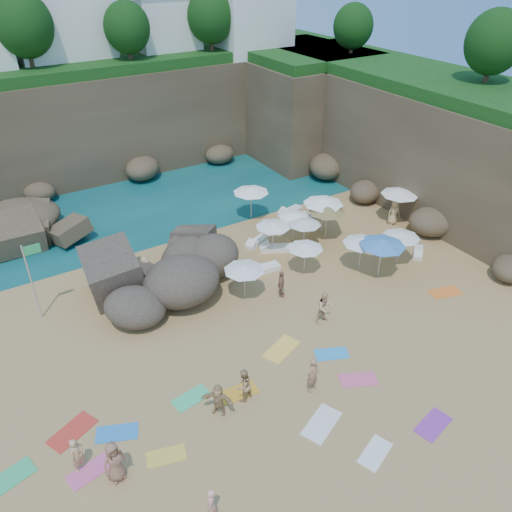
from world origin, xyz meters
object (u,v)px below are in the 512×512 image
flag_pole (32,272)px  person_stand_4 (394,212)px  person_stand_5 (179,252)px  parasol_0 (251,190)px  person_stand_3 (281,284)px  rock_outcrop (172,289)px  person_stand_2 (145,270)px  parasol_2 (323,201)px  person_stand_6 (211,505)px  parasol_1 (273,224)px  lounger_0 (263,269)px  person_stand_1 (244,385)px  person_stand_0 (78,455)px

flag_pole → person_stand_4: size_ratio=2.44×
flag_pole → person_stand_5: size_ratio=2.78×
parasol_0 → person_stand_3: 9.40m
rock_outcrop → person_stand_2: 1.88m
parasol_2 → person_stand_4: size_ratio=1.48×
person_stand_6 → person_stand_4: bearing=150.5°
person_stand_5 → rock_outcrop: bearing=-115.4°
person_stand_2 → person_stand_6: size_ratio=1.12×
parasol_0 → parasol_1: 4.65m
lounger_0 → person_stand_1: bearing=-122.8°
rock_outcrop → parasol_0: parasol_0 is taller
flag_pole → person_stand_4: flag_pole is taller
person_stand_3 → person_stand_2: bearing=87.8°
parasol_0 → parasol_1: bearing=-104.2°
lounger_0 → person_stand_1: size_ratio=1.25×
parasol_2 → person_stand_4: parasol_2 is taller
lounger_0 → person_stand_0: (-12.70, -7.48, 0.64)m
person_stand_4 → person_stand_5: size_ratio=1.14×
parasol_2 → person_stand_1: size_ratio=1.63×
parasol_2 → person_stand_5: size_ratio=1.69×
parasol_1 → person_stand_3: parasol_1 is taller
person_stand_4 → rock_outcrop: bearing=-167.5°
parasol_1 → person_stand_0: 17.11m
parasol_1 → lounger_0: parasol_1 is taller
person_stand_4 → person_stand_6: person_stand_4 is taller
parasol_2 → lounger_0: (-5.83, -1.98, -2.12)m
parasol_1 → person_stand_5: size_ratio=1.40×
person_stand_6 → parasol_0: bearing=175.2°
rock_outcrop → parasol_0: (8.16, 4.93, 2.14)m
parasol_2 → person_stand_0: size_ratio=1.66×
rock_outcrop → person_stand_6: size_ratio=4.69×
rock_outcrop → person_stand_3: person_stand_3 is taller
lounger_0 → person_stand_4: bearing=5.9°
person_stand_2 → person_stand_3: size_ratio=1.03×
parasol_2 → person_stand_0: parasol_2 is taller
person_stand_2 → parasol_0: bearing=-143.5°
parasol_1 → parasol_0: bearing=75.8°
lounger_0 → person_stand_2: bearing=161.8°
rock_outcrop → person_stand_1: person_stand_1 is taller
parasol_1 → person_stand_2: size_ratio=1.32×
person_stand_1 → person_stand_3: person_stand_1 is taller
flag_pole → person_stand_1: flag_pole is taller
flag_pole → lounger_0: (11.92, -2.44, -2.61)m
rock_outcrop → person_stand_3: (4.83, -3.76, 0.80)m
parasol_0 → person_stand_6: bearing=-124.7°
parasol_1 → person_stand_3: size_ratio=1.36×
rock_outcrop → person_stand_0: person_stand_0 is taller
rock_outcrop → parasol_1: (7.03, 0.44, 1.89)m
flag_pole → person_stand_6: (2.48, -14.10, -2.03)m
person_stand_1 → person_stand_3: 7.52m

